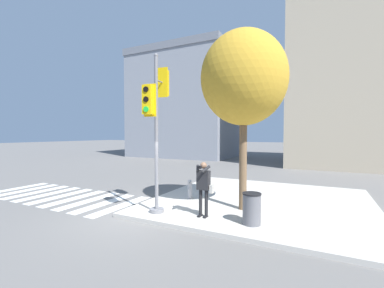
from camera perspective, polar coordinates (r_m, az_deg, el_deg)
The scene contains 9 objects.
ground_plane at distance 9.23m, azimuth -12.56°, elevation -15.20°, with size 160.00×160.00×0.00m, color slate.
sidewalk_corner at distance 10.84m, azimuth 15.13°, elevation -12.19°, with size 8.00×8.00×0.14m.
crosswalk_stripes at distance 12.96m, azimuth -27.03°, elevation -10.27°, with size 7.38×3.11×0.01m.
traffic_signal_pole at distance 8.59m, azimuth -7.92°, elevation 6.28°, with size 0.55×1.46×5.26m.
person_photographer at distance 8.20m, azimuth 2.63°, elevation -8.91°, with size 0.58×0.54×1.73m.
street_tree at distance 9.20m, azimuth 11.40°, elevation 14.02°, with size 2.94×2.94×6.14m.
fire_hydrant at distance 10.53m, azimuth -0.52°, elevation -10.03°, with size 0.17×0.23×0.76m.
trash_bin at distance 7.84m, azimuth 13.12°, elevation -13.81°, with size 0.54×0.54×0.92m.
building_left at distance 32.33m, azimuth -1.47°, elevation 8.81°, with size 12.17×8.96×12.86m.
Camera 1 is at (5.61, -6.79, 2.76)m, focal length 24.00 mm.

